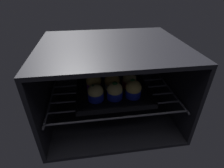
{
  "coord_description": "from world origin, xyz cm",
  "views": [
    {
      "loc": [
        -9.5,
        -44.21,
        58.12
      ],
      "look_at": [
        0.0,
        21.38,
        17.17
      ],
      "focal_mm": 27.68,
      "sensor_mm": 36.0,
      "label": 1
    }
  ],
  "objects": [
    {
      "name": "muffin_row0_col2",
      "position": [
        7.81,
        13.57,
        18.73
      ],
      "size": [
        6.55,
        6.55,
        7.99
      ],
      "color": "#1928B7",
      "rests_on": "baking_tray"
    },
    {
      "name": "oven_rack",
      "position": [
        0.0,
        22.0,
        13.6
      ],
      "size": [
        54.8,
        42.0,
        0.8
      ],
      "color": "#51515B",
      "rests_on": "oven_cavity"
    },
    {
      "name": "muffin_row0_col1",
      "position": [
        -0.04,
        13.56,
        18.6
      ],
      "size": [
        6.51,
        6.51,
        7.78
      ],
      "color": "#1928B7",
      "rests_on": "baking_tray"
    },
    {
      "name": "muffin_row2_col1",
      "position": [
        0.21,
        29.68,
        18.84
      ],
      "size": [
        6.51,
        6.51,
        7.75
      ],
      "color": "#1928B7",
      "rests_on": "baking_tray"
    },
    {
      "name": "muffin_row1_col2",
      "position": [
        8.0,
        21.62,
        18.33
      ],
      "size": [
        6.51,
        6.51,
        7.26
      ],
      "color": "red",
      "rests_on": "baking_tray"
    },
    {
      "name": "muffin_row0_col0",
      "position": [
        -7.85,
        13.6,
        18.42
      ],
      "size": [
        6.51,
        6.51,
        7.12
      ],
      "color": "#1928B7",
      "rests_on": "baking_tray"
    },
    {
      "name": "oven_cavity",
      "position": [
        0.0,
        26.25,
        17.0
      ],
      "size": [
        59.0,
        47.0,
        37.0
      ],
      "color": "black",
      "rests_on": "ground"
    },
    {
      "name": "muffin_row1_col1",
      "position": [
        -0.26,
        21.32,
        18.45
      ],
      "size": [
        6.95,
        6.95,
        7.39
      ],
      "color": "silver",
      "rests_on": "baking_tray"
    },
    {
      "name": "muffin_row2_col0",
      "position": [
        -7.64,
        29.32,
        18.49
      ],
      "size": [
        6.65,
        6.65,
        7.25
      ],
      "color": "#1928B7",
      "rests_on": "baking_tray"
    },
    {
      "name": "muffin_row1_col0",
      "position": [
        -8.16,
        21.56,
        18.69
      ],
      "size": [
        6.7,
        6.7,
        7.64
      ],
      "color": "#7A238C",
      "rests_on": "baking_tray"
    },
    {
      "name": "muffin_row2_col2",
      "position": [
        8.34,
        29.6,
        18.68
      ],
      "size": [
        6.51,
        6.51,
        7.8
      ],
      "color": "#1928B7",
      "rests_on": "baking_tray"
    },
    {
      "name": "baking_tray",
      "position": [
        0.0,
        21.38,
        14.68
      ],
      "size": [
        31.85,
        31.85,
        2.2
      ],
      "color": "black",
      "rests_on": "oven_rack"
    }
  ]
}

